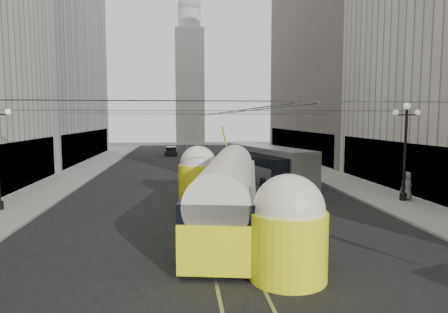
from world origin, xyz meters
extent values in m
cube|color=black|center=(0.00, 32.50, 0.00)|extent=(20.00, 85.00, 0.02)
cube|color=gray|center=(-12.00, 36.00, 0.07)|extent=(4.00, 72.00, 0.15)
cube|color=gray|center=(12.00, 36.00, 0.07)|extent=(4.00, 72.00, 0.15)
cube|color=gray|center=(-0.75, 32.50, 0.00)|extent=(0.12, 85.00, 0.04)
cube|color=gray|center=(0.75, 32.50, 0.00)|extent=(0.12, 85.00, 0.04)
cube|color=black|center=(-14.05, 24.00, 2.00)|extent=(0.10, 18.00, 3.60)
cube|color=#999999|center=(-20.00, 48.00, 14.00)|extent=(12.00, 28.00, 28.00)
cube|color=black|center=(-14.05, 48.00, 2.00)|extent=(0.10, 25.20, 3.60)
cube|color=black|center=(14.05, 22.00, 2.00)|extent=(0.10, 18.00, 3.60)
cube|color=#514C47|center=(20.00, 48.00, 16.00)|extent=(12.00, 32.00, 32.00)
cube|color=black|center=(14.05, 48.00, 2.00)|extent=(0.10, 28.80, 3.60)
cube|color=#B2AFA8|center=(0.00, 80.00, 12.00)|extent=(6.00, 6.00, 24.00)
cylinder|color=#B2AFA8|center=(0.00, 80.00, 26.00)|extent=(4.80, 4.80, 4.00)
sphere|color=gray|center=(0.00, 80.00, 28.96)|extent=(4.80, 4.80, 4.80)
cylinder|color=black|center=(-12.60, 18.00, 0.40)|extent=(0.44, 0.44, 0.50)
sphere|color=white|center=(-11.85, 18.00, 5.90)|extent=(0.36, 0.36, 0.36)
cylinder|color=black|center=(12.60, 18.00, 3.15)|extent=(0.18, 0.18, 6.00)
cylinder|color=black|center=(12.60, 18.00, 0.40)|extent=(0.44, 0.44, 0.50)
cylinder|color=black|center=(12.60, 18.00, 5.75)|extent=(1.60, 0.08, 0.08)
sphere|color=white|center=(12.60, 18.00, 6.30)|extent=(0.44, 0.44, 0.44)
sphere|color=white|center=(11.85, 18.00, 5.90)|extent=(0.36, 0.36, 0.36)
sphere|color=white|center=(13.35, 18.00, 5.90)|extent=(0.36, 0.36, 0.36)
cylinder|color=black|center=(0.00, 4.00, 6.00)|extent=(25.00, 0.03, 0.03)
cylinder|color=black|center=(0.00, 18.00, 6.00)|extent=(25.00, 0.03, 0.03)
cylinder|color=black|center=(0.00, 32.00, 6.00)|extent=(25.00, 0.03, 0.03)
cylinder|color=black|center=(0.00, 46.00, 6.00)|extent=(25.00, 0.03, 0.03)
cylinder|color=black|center=(0.00, 36.00, 5.80)|extent=(0.03, 72.00, 0.03)
cylinder|color=black|center=(0.40, 36.00, 5.80)|extent=(0.03, 72.00, 0.03)
cube|color=#F6FF16|center=(0.50, 13.62, 1.08)|extent=(5.17, 14.71, 1.76)
cube|color=black|center=(0.50, 13.62, 0.26)|extent=(5.10, 14.28, 0.31)
cube|color=black|center=(0.50, 13.62, 2.22)|extent=(5.15, 14.50, 0.88)
cylinder|color=silver|center=(0.50, 13.62, 2.53)|extent=(4.83, 14.44, 2.38)
cylinder|color=#F6FF16|center=(1.75, 6.60, 1.19)|extent=(2.69, 2.69, 2.38)
sphere|color=silver|center=(1.75, 6.60, 2.43)|extent=(2.48, 2.48, 2.48)
cylinder|color=#F6FF16|center=(-0.75, 20.64, 1.19)|extent=(2.69, 2.69, 2.38)
sphere|color=silver|center=(-0.75, 20.64, 2.43)|extent=(2.48, 2.48, 2.48)
sphere|color=#FFF2BF|center=(1.95, 5.46, 0.88)|extent=(0.36, 0.36, 0.36)
cube|color=gray|center=(5.54, 27.23, 1.57)|extent=(5.62, 12.37, 3.03)
cube|color=black|center=(5.54, 27.23, 2.07)|extent=(5.53, 11.97, 1.11)
cube|color=black|center=(5.54, 21.21, 1.92)|extent=(2.27, 0.71, 1.42)
cylinder|color=black|center=(4.28, 23.16, 0.51)|extent=(0.30, 1.01, 1.01)
cylinder|color=black|center=(6.81, 23.16, 0.51)|extent=(0.30, 1.01, 1.01)
cylinder|color=black|center=(4.28, 31.29, 0.51)|extent=(0.30, 1.01, 1.01)
cylinder|color=black|center=(6.81, 31.29, 0.51)|extent=(0.30, 1.01, 1.01)
cube|color=white|center=(5.03, 47.39, 0.43)|extent=(2.85, 4.32, 0.71)
cube|color=black|center=(5.03, 47.39, 0.93)|extent=(2.08, 2.55, 0.67)
cylinder|color=black|center=(4.29, 46.03, 0.28)|extent=(0.22, 0.57, 0.57)
cylinder|color=black|center=(5.77, 46.03, 0.28)|extent=(0.22, 0.57, 0.57)
cylinder|color=black|center=(4.29, 48.75, 0.28)|extent=(0.22, 0.57, 0.57)
cylinder|color=black|center=(5.77, 48.75, 0.28)|extent=(0.22, 0.57, 0.57)
cube|color=black|center=(-3.42, 53.17, 0.43)|extent=(1.80, 4.09, 0.72)
cube|color=black|center=(-3.42, 53.17, 0.94)|extent=(1.53, 2.27, 0.68)
cylinder|color=black|center=(-4.17, 51.80, 0.29)|extent=(0.22, 0.57, 0.57)
cylinder|color=black|center=(-2.67, 51.80, 0.29)|extent=(0.22, 0.57, 0.57)
cylinder|color=black|center=(-4.17, 54.54, 0.29)|extent=(0.22, 0.57, 0.57)
cylinder|color=black|center=(-2.67, 54.54, 0.29)|extent=(0.22, 0.57, 0.57)
imported|color=slate|center=(12.90, 18.13, 1.09)|extent=(1.03, 0.77, 1.88)
camera|label=1|loc=(-1.86, -6.43, 5.56)|focal=32.00mm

